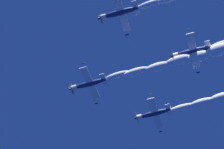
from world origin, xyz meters
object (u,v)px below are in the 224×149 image
at_px(airplane_left_wingman, 119,13).
at_px(airplane_slot_tail, 191,52).
at_px(airplane_lead, 88,84).
at_px(airplane_right_wingman, 153,114).

bearing_deg(airplane_left_wingman, airplane_slot_tail, 62.95).
height_order(airplane_lead, airplane_left_wingman, airplane_left_wingman).
relative_size(airplane_lead, airplane_left_wingman, 1.00).
relative_size(airplane_left_wingman, airplane_right_wingman, 0.99).
relative_size(airplane_lead, airplane_slot_tail, 1.00).
bearing_deg(airplane_slot_tail, airplane_left_wingman, -117.05).
relative_size(airplane_left_wingman, airplane_slot_tail, 1.00).
distance_m(airplane_lead, airplane_left_wingman, 17.37).
bearing_deg(airplane_right_wingman, airplane_lead, -117.63).
bearing_deg(airplane_slot_tail, airplane_right_wingman, 150.62).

